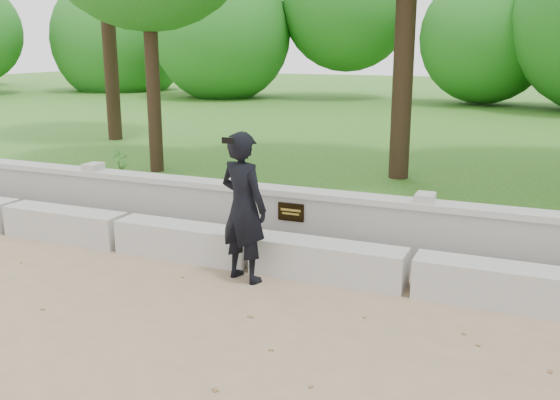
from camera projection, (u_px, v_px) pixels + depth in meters
The scene contains 7 objects.
ground at pixel (171, 328), 6.23m from camera, with size 80.00×80.00×0.00m, color #997B5D.
lawn at pixel (426, 134), 18.69m from camera, with size 40.00×22.00×0.25m, color #265619.
concrete_bench at pixel (252, 251), 7.87m from camera, with size 11.90×0.45×0.45m.
parapet_wall at pixel (274, 218), 8.44m from camera, with size 12.50×0.35×0.90m.
man_main at pixel (243, 207), 7.31m from camera, with size 0.75×0.69×1.80m.
shrub_a at pixel (119, 167), 11.34m from camera, with size 0.34×0.23×0.65m, color #377026.
shrub_b at pixel (232, 178), 10.68m from camera, with size 0.30×0.24×0.55m, color #377026.
Camera 1 is at (3.25, -4.84, 2.76)m, focal length 40.00 mm.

